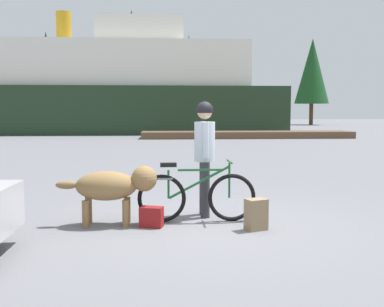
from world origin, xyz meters
The scene contains 12 objects.
ground_plane centered at (0.00, 0.00, 0.00)m, with size 160.00×160.00×0.00m, color slate.
bicycle centered at (-0.13, 0.19, 0.39)m, with size 1.76×0.44×0.91m.
person_cyclist centered at (0.03, 0.56, 1.09)m, with size 0.32×0.53×1.79m.
dog centered at (-1.33, 0.09, 0.57)m, with size 1.45×0.50×0.86m.
backpack centered at (0.67, -0.33, 0.22)m, with size 0.28×0.20×0.43m, color #8C7251.
handbag_pannier centered at (-0.79, -0.07, 0.14)m, with size 0.32×0.18×0.29m, color maroon.
dock_pier centered at (4.55, 20.73, 0.20)m, with size 12.67×2.18×0.40m, color brown.
ferry_boat centered at (-4.56, 28.53, 3.16)m, with size 25.78×8.83×8.93m.
pine_tree_far_left centered at (-13.71, 47.59, 6.98)m, with size 2.92×2.92×10.66m.
pine_tree_center centered at (-3.78, 45.38, 7.91)m, with size 4.06×4.06×12.81m.
pine_tree_far_right centered at (16.91, 45.69, 6.19)m, with size 3.93×3.93×9.95m.
pine_tree_mid_back centered at (3.06, 53.19, 6.94)m, with size 2.81×2.81×11.39m.
Camera 1 is at (-0.65, -6.43, 1.65)m, focal length 42.51 mm.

